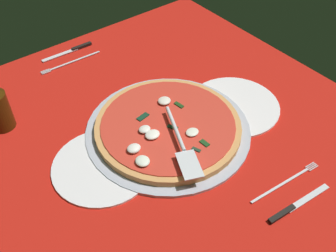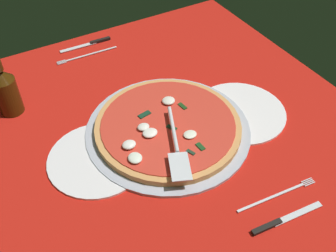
{
  "view_description": "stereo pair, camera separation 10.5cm",
  "coord_description": "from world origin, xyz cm",
  "px_view_note": "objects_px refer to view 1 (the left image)",
  "views": [
    {
      "loc": [
        44.11,
        60.83,
        75.29
      ],
      "look_at": [
        -1.99,
        1.38,
        2.27
      ],
      "focal_mm": 42.21,
      "sensor_mm": 36.0,
      "label": 1
    },
    {
      "loc": [
        35.41,
        66.65,
        75.29
      ],
      "look_at": [
        -1.99,
        1.38,
        2.27
      ],
      "focal_mm": 42.21,
      "sensor_mm": 36.0,
      "label": 2
    }
  ],
  "objects_px": {
    "place_setting_far": "(289,196)",
    "dinner_plate_right": "(103,166)",
    "place_setting_near": "(72,57)",
    "pizza_server": "(181,143)",
    "dinner_plate_left": "(234,106)",
    "pizza": "(168,126)"
  },
  "relations": [
    {
      "from": "place_setting_far",
      "to": "dinner_plate_right",
      "type": "bearing_deg",
      "value": 136.08
    },
    {
      "from": "pizza_server",
      "to": "dinner_plate_left",
      "type": "bearing_deg",
      "value": 125.36
    },
    {
      "from": "pizza",
      "to": "place_setting_far",
      "type": "height_order",
      "value": "pizza"
    },
    {
      "from": "dinner_plate_left",
      "to": "place_setting_far",
      "type": "bearing_deg",
      "value": 68.38
    },
    {
      "from": "place_setting_far",
      "to": "pizza",
      "type": "bearing_deg",
      "value": 110.49
    },
    {
      "from": "pizza_server",
      "to": "place_setting_far",
      "type": "xyz_separation_m",
      "value": [
        -0.12,
        0.25,
        -0.05
      ]
    },
    {
      "from": "pizza_server",
      "to": "place_setting_near",
      "type": "relative_size",
      "value": 1.12
    },
    {
      "from": "place_setting_near",
      "to": "place_setting_far",
      "type": "height_order",
      "value": "same"
    },
    {
      "from": "place_setting_far",
      "to": "dinner_plate_left",
      "type": "bearing_deg",
      "value": 73.43
    },
    {
      "from": "dinner_plate_left",
      "to": "pizza_server",
      "type": "bearing_deg",
      "value": 12.38
    },
    {
      "from": "place_setting_near",
      "to": "place_setting_far",
      "type": "relative_size",
      "value": 0.93
    },
    {
      "from": "dinner_plate_left",
      "to": "dinner_plate_right",
      "type": "relative_size",
      "value": 1.03
    },
    {
      "from": "dinner_plate_right",
      "to": "place_setting_near",
      "type": "distance_m",
      "value": 0.5
    },
    {
      "from": "pizza",
      "to": "place_setting_near",
      "type": "distance_m",
      "value": 0.48
    },
    {
      "from": "pizza",
      "to": "place_setting_near",
      "type": "height_order",
      "value": "pizza"
    },
    {
      "from": "dinner_plate_right",
      "to": "place_setting_near",
      "type": "bearing_deg",
      "value": -109.11
    },
    {
      "from": "pizza_server",
      "to": "place_setting_near",
      "type": "height_order",
      "value": "pizza_server"
    },
    {
      "from": "place_setting_far",
      "to": "pizza_server",
      "type": "bearing_deg",
      "value": 120.97
    },
    {
      "from": "dinner_plate_right",
      "to": "place_setting_near",
      "type": "relative_size",
      "value": 1.18
    },
    {
      "from": "pizza",
      "to": "place_setting_far",
      "type": "bearing_deg",
      "value": 105.44
    },
    {
      "from": "place_setting_far",
      "to": "place_setting_near",
      "type": "bearing_deg",
      "value": 104.2
    },
    {
      "from": "dinner_plate_right",
      "to": "pizza_server",
      "type": "height_order",
      "value": "pizza_server"
    }
  ]
}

